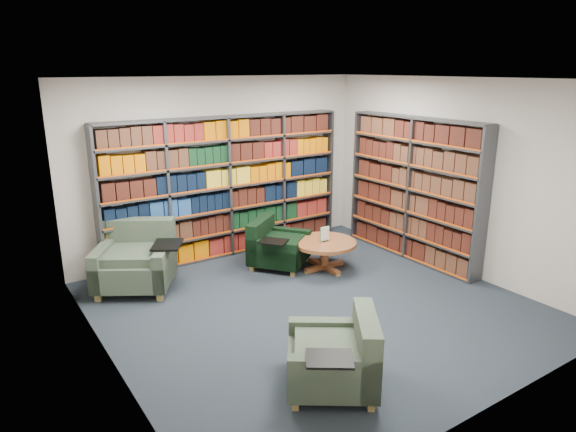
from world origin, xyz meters
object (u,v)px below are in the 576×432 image
chair_teal_front (340,359)px  coffee_table (325,247)px  chair_teal_left (137,261)px  chair_green_right (275,248)px

chair_teal_front → coffee_table: (1.69, 2.44, 0.05)m
chair_teal_left → chair_teal_front: size_ratio=1.17×
chair_teal_left → coffee_table: (2.52, -0.96, -0.00)m
coffee_table → chair_teal_front: bearing=-124.8°
chair_green_right → coffee_table: bearing=-45.4°
chair_teal_left → chair_teal_front: bearing=-76.4°
chair_teal_left → chair_green_right: (1.98, -0.42, -0.07)m
coffee_table → chair_teal_left: bearing=159.1°
chair_green_right → chair_teal_front: 3.20m
chair_green_right → coffee_table: size_ratio=1.17×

